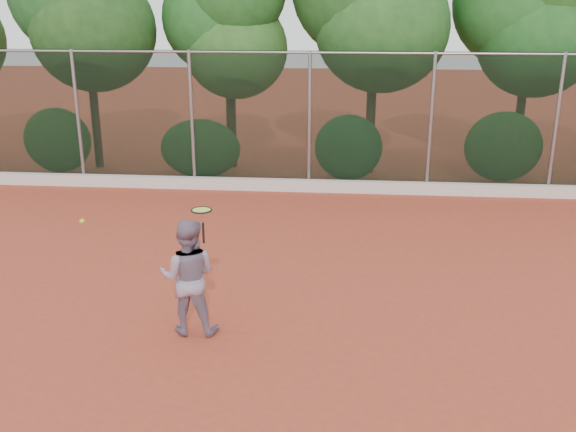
{
  "coord_description": "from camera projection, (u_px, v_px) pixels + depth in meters",
  "views": [
    {
      "loc": [
        0.9,
        -8.98,
        4.57
      ],
      "look_at": [
        0.0,
        1.0,
        1.25
      ],
      "focal_mm": 40.0,
      "sensor_mm": 36.0,
      "label": 1
    }
  ],
  "objects": [
    {
      "name": "tennis_racket",
      "position": [
        202.0,
        213.0,
        8.66
      ],
      "size": [
        0.34,
        0.34,
        0.51
      ],
      "color": "black",
      "rests_on": "ground"
    },
    {
      "name": "tennis_ball_in_flight",
      "position": [
        82.0,
        221.0,
        9.2
      ],
      "size": [
        0.07,
        0.07,
        0.07
      ],
      "color": "yellow",
      "rests_on": "ground"
    },
    {
      "name": "ground",
      "position": [
        282.0,
        312.0,
        10.01
      ],
      "size": [
        80.0,
        80.0,
        0.0
      ],
      "primitive_type": "plane",
      "color": "#AC3F28",
      "rests_on": "ground"
    },
    {
      "name": "tennis_player",
      "position": [
        188.0,
        277.0,
        9.16
      ],
      "size": [
        0.86,
        0.68,
        1.73
      ],
      "primitive_type": "imported",
      "rotation": [
        0.0,
        0.0,
        3.17
      ],
      "color": "gray",
      "rests_on": "ground"
    },
    {
      "name": "chainlink_fence",
      "position": [
        309.0,
        118.0,
        16.04
      ],
      "size": [
        24.09,
        0.09,
        3.5
      ],
      "color": "black",
      "rests_on": "ground"
    },
    {
      "name": "concrete_curb",
      "position": [
        308.0,
        186.0,
        16.41
      ],
      "size": [
        24.0,
        0.2,
        0.3
      ],
      "primitive_type": "cube",
      "color": "silver",
      "rests_on": "ground"
    },
    {
      "name": "foliage_backdrop",
      "position": [
        294.0,
        11.0,
        17.16
      ],
      "size": [
        23.7,
        3.63,
        7.55
      ],
      "color": "#442E1A",
      "rests_on": "ground"
    }
  ]
}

